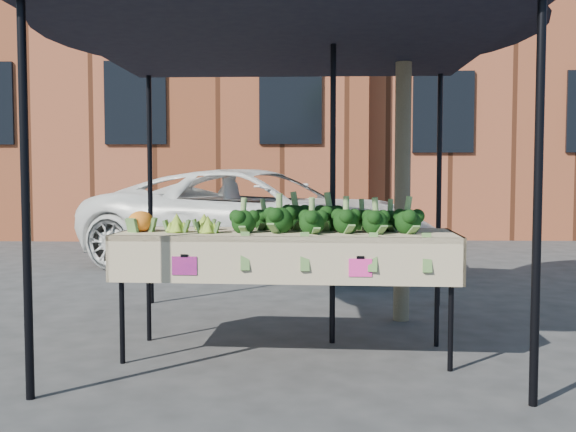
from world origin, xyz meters
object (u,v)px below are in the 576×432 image
at_px(table, 287,293).
at_px(canopy, 288,167).
at_px(vehicle, 259,90).
at_px(street_tree, 403,89).

distance_m(table, canopy, 1.02).
bearing_deg(vehicle, street_tree, -136.95).
xyz_separation_m(canopy, street_tree, (0.99, 0.75, 0.69)).
relative_size(vehicle, street_tree, 1.21).
distance_m(canopy, street_tree, 1.43).
bearing_deg(table, street_tree, 50.21).
bearing_deg(vehicle, canopy, -153.71).
xyz_separation_m(table, vehicle, (-0.58, 4.61, 2.05)).
height_order(table, street_tree, street_tree).
bearing_deg(street_tree, canopy, -143.00).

